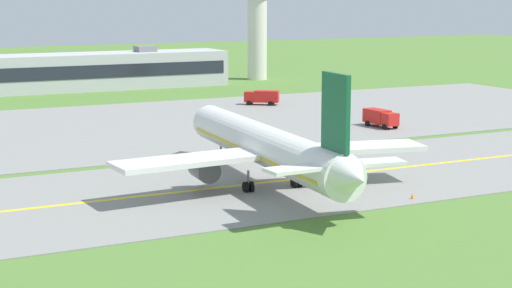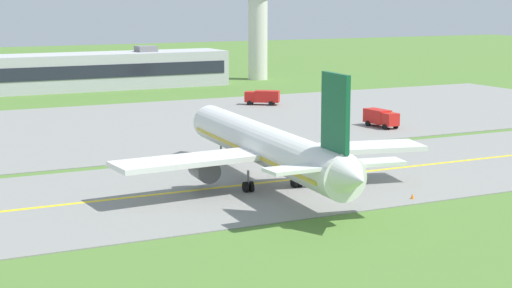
{
  "view_description": "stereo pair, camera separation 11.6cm",
  "coord_description": "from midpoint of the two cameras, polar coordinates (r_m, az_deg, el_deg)",
  "views": [
    {
      "loc": [
        -42.61,
        -73.97,
        18.92
      ],
      "look_at": [
        -5.37,
        0.99,
        4.0
      ],
      "focal_mm": 58.3,
      "sensor_mm": 36.0,
      "label": 1
    },
    {
      "loc": [
        -42.51,
        -74.02,
        18.92
      ],
      "look_at": [
        -5.37,
        0.99,
        4.0
      ],
      "focal_mm": 58.3,
      "sensor_mm": 36.0,
      "label": 2
    }
  ],
  "objects": [
    {
      "name": "ground_plane",
      "position": [
        87.43,
        3.41,
        -2.41
      ],
      "size": [
        500.0,
        500.0,
        0.0
      ],
      "primitive_type": "plane",
      "color": "#517A33"
    },
    {
      "name": "taxiway_strip",
      "position": [
        87.42,
        3.41,
        -2.38
      ],
      "size": [
        240.0,
        28.0,
        0.1
      ],
      "primitive_type": "cube",
      "color": "gray",
      "rests_on": "ground"
    },
    {
      "name": "apron_pad",
      "position": [
        128.73,
        -2.02,
        1.67
      ],
      "size": [
        140.0,
        52.0,
        0.1
      ],
      "primitive_type": "cube",
      "color": "gray",
      "rests_on": "ground"
    },
    {
      "name": "taxiway_centreline",
      "position": [
        87.41,
        3.41,
        -2.34
      ],
      "size": [
        220.0,
        0.6,
        0.01
      ],
      "primitive_type": "cube",
      "color": "yellow",
      "rests_on": "taxiway_strip"
    },
    {
      "name": "airplane_lead",
      "position": [
        82.8,
        0.7,
        -0.18
      ],
      "size": [
        32.44,
        39.66,
        12.7
      ],
      "color": "white",
      "rests_on": "ground"
    },
    {
      "name": "service_truck_baggage",
      "position": [
        122.35,
        8.52,
        1.82
      ],
      "size": [
        2.68,
        6.13,
        2.6
      ],
      "color": "red",
      "rests_on": "ground"
    },
    {
      "name": "service_truck_fuel",
      "position": [
        145.96,
        0.39,
        3.26
      ],
      "size": [
        6.06,
        5.17,
        2.6
      ],
      "color": "red",
      "rests_on": "ground"
    },
    {
      "name": "terminal_building",
      "position": [
        175.07,
        -11.04,
        4.94
      ],
      "size": [
        55.67,
        11.22,
        8.58
      ],
      "color": "#B2B2B7",
      "rests_on": "ground"
    },
    {
      "name": "control_tower",
      "position": [
        191.3,
        0.07,
        8.96
      ],
      "size": [
        7.6,
        7.6,
        24.91
      ],
      "color": "silver",
      "rests_on": "ground"
    },
    {
      "name": "traffic_cone_near_edge",
      "position": [
        79.78,
        10.65,
        -3.57
      ],
      "size": [
        0.44,
        0.44,
        0.6
      ],
      "primitive_type": "cone",
      "color": "orange",
      "rests_on": "ground"
    }
  ]
}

